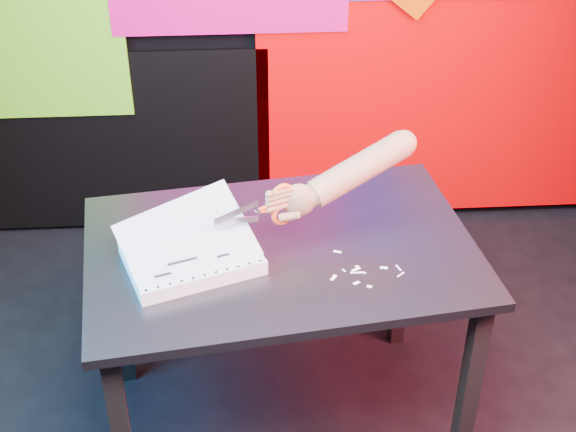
{
  "coord_description": "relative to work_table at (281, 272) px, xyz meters",
  "views": [
    {
      "loc": [
        -0.22,
        -1.66,
        2.15
      ],
      "look_at": [
        -0.09,
        0.23,
        0.87
      ],
      "focal_mm": 50.0,
      "sensor_mm": 36.0,
      "label": 1
    }
  ],
  "objects": [
    {
      "name": "room",
      "position": [
        0.11,
        -0.25,
        0.7
      ],
      "size": [
        3.01,
        3.01,
        2.71
      ],
      "color": "black",
      "rests_on": "ground"
    },
    {
      "name": "backdrop",
      "position": [
        0.18,
        1.21,
        0.3
      ],
      "size": [
        2.88,
        0.05,
        2.08
      ],
      "color": "#C60003",
      "rests_on": "ground"
    },
    {
      "name": "work_table",
      "position": [
        0.0,
        0.0,
        0.0
      ],
      "size": [
        1.23,
        0.91,
        0.75
      ],
      "rotation": [
        0.0,
        0.0,
        0.13
      ],
      "color": "black",
      "rests_on": "ground"
    },
    {
      "name": "printout_stack",
      "position": [
        -0.26,
        -0.07,
        0.12
      ],
      "size": [
        0.44,
        0.37,
        0.19
      ],
      "rotation": [
        0.0,
        0.0,
        0.34
      ],
      "color": "silver",
      "rests_on": "work_table"
    },
    {
      "name": "scissors",
      "position": [
        -0.01,
        0.01,
        0.23
      ],
      "size": [
        0.23,
        0.1,
        0.14
      ],
      "rotation": [
        0.0,
        0.0,
        0.39
      ],
      "color": "#BCBCBC",
      "rests_on": "printout_stack"
    },
    {
      "name": "hand_forearm",
      "position": [
        0.21,
        0.1,
        0.28
      ],
      "size": [
        0.45,
        0.22,
        0.2
      ],
      "rotation": [
        0.0,
        0.0,
        0.39
      ],
      "color": "#A87557",
      "rests_on": "work_table"
    },
    {
      "name": "paper_clippings",
      "position": [
        0.22,
        -0.14,
        0.1
      ],
      "size": [
        0.21,
        0.18,
        0.0
      ],
      "color": "silver",
      "rests_on": "work_table"
    }
  ]
}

